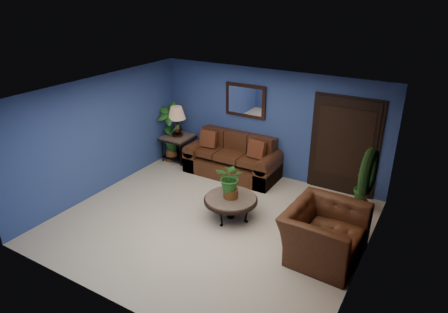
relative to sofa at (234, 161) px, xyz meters
The scene contains 18 objects.
floor 2.22m from the sofa, 71.84° to the right, with size 5.50×5.50×0.00m, color beige.
wall_back 1.22m from the sofa, 31.37° to the left, with size 5.50×0.04×2.50m, color navy.
wall_left 3.08m from the sofa, 134.77° to the right, with size 0.04×5.00×2.50m, color navy.
wall_right_brick 4.12m from the sofa, 31.25° to the right, with size 0.04×5.00×2.50m, color brown.
ceiling 3.09m from the sofa, 71.84° to the right, with size 5.50×5.00×0.02m, color silver.
crown_molding 4.51m from the sofa, 31.47° to the right, with size 0.03×5.00×0.14m, color white.
wall_mirror 1.45m from the sofa, 77.51° to the left, with size 1.02×0.06×0.77m, color #3F2315.
closet_door 2.57m from the sofa, ahead, with size 1.44×0.06×2.18m, color black.
wreath 4.17m from the sofa, 31.08° to the right, with size 0.72×0.72×0.16m, color black.
sofa is the anchor object (origin of this frame).
coffee_table 1.99m from the sofa, 62.30° to the right, with size 1.04×1.04×0.45m.
end_table 1.63m from the sofa, behind, with size 0.72×0.72×0.66m.
table_lamp 1.81m from the sofa, behind, with size 0.44×0.44×0.74m.
side_chair 0.76m from the sofa, ahead, with size 0.47×0.47×0.94m.
armchair 3.48m from the sofa, 35.37° to the right, with size 1.34×1.17×0.87m, color #452613.
coffee_plant 2.05m from the sofa, 62.30° to the right, with size 0.58×0.52×0.72m.
floor_plant 3.04m from the sofa, ahead, with size 0.37×0.31×0.81m.
tall_plant 1.84m from the sofa, behind, with size 0.70×0.50×1.52m.
Camera 1 is at (3.54, -5.50, 4.20)m, focal length 32.00 mm.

